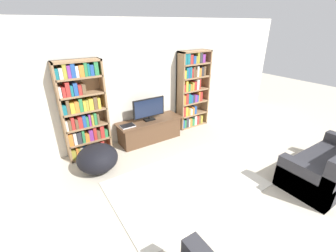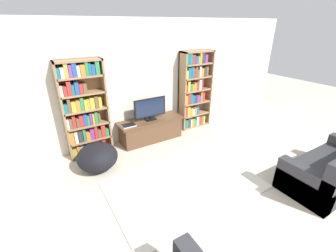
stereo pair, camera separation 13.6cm
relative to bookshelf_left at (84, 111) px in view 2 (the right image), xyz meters
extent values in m
cube|color=silver|center=(1.27, 0.19, 0.36)|extent=(8.80, 0.06, 2.60)
cube|color=#93704C|center=(-0.38, -0.01, 0.01)|extent=(0.04, 0.30, 1.91)
cube|color=#93704C|center=(0.43, -0.01, 0.01)|extent=(0.04, 0.30, 1.91)
cube|color=#93704C|center=(0.03, 0.12, 0.01)|extent=(0.84, 0.04, 1.91)
cube|color=#93704C|center=(0.03, -0.01, 0.94)|extent=(0.84, 0.30, 0.04)
cube|color=#93704C|center=(0.03, -0.01, -0.93)|extent=(0.81, 0.30, 0.04)
cube|color=#9E9333|center=(-0.32, -0.03, -0.81)|extent=(0.08, 0.24, 0.19)
cube|color=orange|center=(-0.25, -0.03, -0.80)|extent=(0.04, 0.24, 0.22)
cube|color=#9E9333|center=(-0.20, -0.03, -0.81)|extent=(0.04, 0.24, 0.20)
cube|color=silver|center=(-0.15, -0.03, -0.81)|extent=(0.05, 0.24, 0.19)
cube|color=#234C99|center=(-0.09, -0.03, -0.81)|extent=(0.06, 0.24, 0.20)
cube|color=brown|center=(-0.02, -0.03, -0.80)|extent=(0.05, 0.24, 0.23)
cube|color=gold|center=(0.04, -0.03, -0.82)|extent=(0.07, 0.24, 0.17)
cube|color=#9E9333|center=(0.11, -0.03, -0.82)|extent=(0.06, 0.24, 0.17)
cube|color=silver|center=(0.18, -0.03, -0.82)|extent=(0.07, 0.24, 0.18)
cube|color=#B72D28|center=(0.26, -0.03, -0.79)|extent=(0.07, 0.24, 0.24)
cube|color=#93704C|center=(0.03, -0.01, -0.61)|extent=(0.81, 0.30, 0.04)
cube|color=orange|center=(-0.32, -0.03, -0.47)|extent=(0.08, 0.24, 0.23)
cube|color=silver|center=(-0.24, -0.03, -0.48)|extent=(0.06, 0.24, 0.23)
cube|color=#333338|center=(-0.16, -0.03, -0.47)|extent=(0.08, 0.24, 0.23)
cube|color=#2D7F47|center=(-0.09, -0.03, -0.47)|extent=(0.05, 0.24, 0.25)
cube|color=orange|center=(-0.02, -0.03, -0.51)|extent=(0.08, 0.24, 0.17)
cube|color=#7F338C|center=(0.06, -0.03, -0.48)|extent=(0.08, 0.24, 0.22)
cube|color=#B72D28|center=(0.14, -0.03, -0.46)|extent=(0.06, 0.24, 0.26)
cube|color=brown|center=(0.21, -0.03, -0.50)|extent=(0.06, 0.24, 0.18)
cube|color=#B72D28|center=(0.29, -0.03, -0.46)|extent=(0.08, 0.24, 0.26)
cube|color=#2D7F47|center=(0.36, -0.03, -0.51)|extent=(0.06, 0.24, 0.16)
cube|color=#93704C|center=(0.03, -0.01, -0.29)|extent=(0.81, 0.30, 0.04)
cube|color=silver|center=(-0.34, -0.03, -0.18)|extent=(0.04, 0.24, 0.19)
cube|color=brown|center=(-0.29, -0.03, -0.18)|extent=(0.05, 0.24, 0.19)
cube|color=#B72D28|center=(-0.23, -0.03, -0.15)|extent=(0.06, 0.24, 0.24)
cube|color=brown|center=(-0.16, -0.03, -0.18)|extent=(0.05, 0.24, 0.18)
cube|color=#B72D28|center=(-0.10, -0.03, -0.16)|extent=(0.08, 0.24, 0.22)
cube|color=#234C99|center=(-0.02, -0.03, -0.16)|extent=(0.06, 0.24, 0.23)
cube|color=#2D7F47|center=(0.03, -0.03, -0.17)|extent=(0.04, 0.24, 0.20)
cube|color=#7F338C|center=(0.08, -0.03, -0.16)|extent=(0.04, 0.24, 0.23)
cube|color=#9E9333|center=(0.13, -0.03, -0.17)|extent=(0.04, 0.24, 0.21)
cube|color=#2D7F47|center=(0.19, -0.03, -0.15)|extent=(0.05, 0.24, 0.24)
cube|color=brown|center=(0.24, -0.03, -0.17)|extent=(0.04, 0.24, 0.20)
cube|color=#93704C|center=(0.03, -0.01, 0.03)|extent=(0.81, 0.30, 0.04)
cube|color=#196B75|center=(-0.32, -0.03, 0.13)|extent=(0.07, 0.24, 0.17)
cube|color=brown|center=(-0.26, -0.03, 0.17)|extent=(0.05, 0.24, 0.26)
cube|color=gold|center=(-0.19, -0.03, 0.14)|extent=(0.08, 0.24, 0.19)
cube|color=orange|center=(-0.11, -0.03, 0.15)|extent=(0.07, 0.24, 0.21)
cube|color=#2D7F47|center=(-0.04, -0.03, 0.17)|extent=(0.06, 0.24, 0.24)
cube|color=gold|center=(0.03, -0.03, 0.14)|extent=(0.05, 0.24, 0.19)
cube|color=#9E9333|center=(0.08, -0.03, 0.14)|extent=(0.04, 0.24, 0.20)
cube|color=gold|center=(0.15, -0.03, 0.15)|extent=(0.08, 0.24, 0.21)
cube|color=brown|center=(0.23, -0.03, 0.16)|extent=(0.06, 0.24, 0.23)
cube|color=gold|center=(0.30, -0.03, 0.15)|extent=(0.06, 0.24, 0.20)
cube|color=#93704C|center=(0.03, -0.01, 0.34)|extent=(0.81, 0.30, 0.04)
cube|color=silver|center=(-0.34, -0.03, 0.46)|extent=(0.04, 0.24, 0.19)
cube|color=#B72D28|center=(-0.28, -0.03, 0.45)|extent=(0.06, 0.24, 0.17)
cube|color=#B72D28|center=(-0.21, -0.03, 0.49)|extent=(0.07, 0.24, 0.25)
cube|color=#196B75|center=(-0.15, -0.03, 0.46)|extent=(0.04, 0.24, 0.18)
cube|color=#234C99|center=(-0.08, -0.03, 0.47)|extent=(0.07, 0.24, 0.22)
cube|color=#B72D28|center=(-0.01, -0.03, 0.45)|extent=(0.06, 0.24, 0.18)
cube|color=brown|center=(0.06, -0.03, 0.45)|extent=(0.07, 0.24, 0.18)
cube|color=#93704C|center=(0.03, -0.01, 0.66)|extent=(0.81, 0.30, 0.04)
cube|color=#196B75|center=(-0.33, -0.03, 0.77)|extent=(0.05, 0.24, 0.18)
cube|color=silver|center=(-0.27, -0.03, 0.77)|extent=(0.06, 0.24, 0.18)
cube|color=#9E9333|center=(-0.20, -0.03, 0.80)|extent=(0.06, 0.24, 0.25)
cube|color=#7F338C|center=(-0.14, -0.03, 0.79)|extent=(0.06, 0.24, 0.22)
cube|color=#234C99|center=(-0.07, -0.03, 0.81)|extent=(0.07, 0.24, 0.25)
cube|color=silver|center=(0.00, -0.03, 0.78)|extent=(0.05, 0.24, 0.19)
cube|color=orange|center=(0.07, -0.03, 0.78)|extent=(0.08, 0.24, 0.20)
cube|color=#2D7F47|center=(0.14, -0.03, 0.81)|extent=(0.05, 0.24, 0.26)
cube|color=#196B75|center=(0.19, -0.03, 0.79)|extent=(0.04, 0.24, 0.21)
cube|color=#234C99|center=(0.25, -0.03, 0.78)|extent=(0.06, 0.24, 0.19)
cube|color=#2D7F47|center=(0.33, -0.03, 0.81)|extent=(0.07, 0.24, 0.26)
cube|color=#93704C|center=(2.30, -0.01, 0.01)|extent=(0.04, 0.30, 1.91)
cube|color=#93704C|center=(3.11, -0.01, 0.01)|extent=(0.04, 0.30, 1.91)
cube|color=#93704C|center=(2.70, 0.12, 0.01)|extent=(0.84, 0.04, 1.91)
cube|color=#93704C|center=(2.70, -0.01, 0.94)|extent=(0.84, 0.30, 0.04)
cube|color=#93704C|center=(2.70, -0.01, -0.93)|extent=(0.81, 0.30, 0.04)
cube|color=#234C99|center=(2.34, -0.03, -0.80)|extent=(0.05, 0.24, 0.22)
cube|color=#2D7F47|center=(2.40, -0.03, -0.80)|extent=(0.05, 0.24, 0.21)
cube|color=#333338|center=(2.47, -0.03, -0.78)|extent=(0.08, 0.24, 0.26)
cube|color=silver|center=(2.53, -0.03, -0.81)|extent=(0.04, 0.24, 0.20)
cube|color=orange|center=(2.58, -0.03, -0.81)|extent=(0.06, 0.24, 0.20)
cube|color=#2D7F47|center=(2.66, -0.03, -0.82)|extent=(0.08, 0.24, 0.19)
cube|color=silver|center=(2.74, -0.03, -0.79)|extent=(0.07, 0.24, 0.23)
cube|color=#B72D28|center=(2.81, -0.03, -0.80)|extent=(0.06, 0.24, 0.23)
cube|color=brown|center=(2.87, -0.03, -0.79)|extent=(0.05, 0.24, 0.23)
cube|color=#9E9333|center=(2.94, -0.03, -0.80)|extent=(0.07, 0.24, 0.21)
cube|color=#93704C|center=(2.70, -0.01, -0.61)|extent=(0.81, 0.30, 0.04)
cube|color=#B72D28|center=(2.35, -0.03, -0.47)|extent=(0.07, 0.24, 0.24)
cube|color=gold|center=(2.43, -0.03, -0.47)|extent=(0.07, 0.24, 0.23)
cube|color=orange|center=(2.51, -0.03, -0.51)|extent=(0.07, 0.24, 0.16)
cube|color=silver|center=(2.58, -0.03, -0.51)|extent=(0.06, 0.24, 0.16)
cube|color=orange|center=(2.65, -0.03, -0.50)|extent=(0.05, 0.24, 0.18)
cube|color=#234C99|center=(2.71, -0.03, -0.49)|extent=(0.07, 0.24, 0.20)
cube|color=#93704C|center=(2.70, -0.01, -0.29)|extent=(0.81, 0.30, 0.04)
cube|color=orange|center=(2.35, -0.03, -0.16)|extent=(0.07, 0.24, 0.22)
cube|color=#B72D28|center=(2.43, -0.03, -0.14)|extent=(0.07, 0.24, 0.26)
cube|color=#196B75|center=(2.49, -0.03, -0.14)|extent=(0.04, 0.24, 0.26)
cube|color=#196B75|center=(2.54, -0.03, -0.17)|extent=(0.05, 0.24, 0.21)
cube|color=#234C99|center=(2.59, -0.03, -0.17)|extent=(0.04, 0.24, 0.20)
cube|color=#333338|center=(2.64, -0.03, -0.18)|extent=(0.05, 0.24, 0.18)
cube|color=#7F338C|center=(2.71, -0.03, -0.18)|extent=(0.07, 0.24, 0.18)
cube|color=#234C99|center=(2.77, -0.03, -0.19)|extent=(0.04, 0.24, 0.17)
cube|color=orange|center=(2.81, -0.03, -0.15)|extent=(0.04, 0.24, 0.25)
cube|color=#B72D28|center=(2.88, -0.03, -0.16)|extent=(0.07, 0.24, 0.23)
cube|color=#93704C|center=(2.70, -0.01, 0.03)|extent=(0.81, 0.30, 0.04)
cube|color=#B72D28|center=(2.34, -0.03, 0.13)|extent=(0.05, 0.24, 0.18)
cube|color=gold|center=(2.41, -0.03, 0.17)|extent=(0.06, 0.24, 0.25)
cube|color=#2D7F47|center=(2.48, -0.03, 0.13)|extent=(0.06, 0.24, 0.17)
cube|color=orange|center=(2.54, -0.03, 0.13)|extent=(0.05, 0.24, 0.16)
cube|color=#9E9333|center=(2.60, -0.03, 0.14)|extent=(0.05, 0.24, 0.19)
cube|color=#B72D28|center=(2.67, -0.03, 0.15)|extent=(0.08, 0.24, 0.20)
cube|color=silver|center=(2.75, -0.03, 0.17)|extent=(0.07, 0.24, 0.25)
cube|color=#B72D28|center=(2.81, -0.03, 0.17)|extent=(0.04, 0.24, 0.25)
cube|color=#93704C|center=(2.70, -0.01, 0.34)|extent=(0.81, 0.30, 0.04)
cube|color=gold|center=(2.34, -0.03, 0.46)|extent=(0.06, 0.24, 0.19)
cube|color=#196B75|center=(2.41, -0.03, 0.48)|extent=(0.06, 0.24, 0.24)
cube|color=#234C99|center=(2.46, -0.03, 0.49)|extent=(0.04, 0.24, 0.25)
cube|color=#196B75|center=(2.51, -0.03, 0.49)|extent=(0.05, 0.24, 0.25)
cube|color=#B72D28|center=(2.56, -0.03, 0.47)|extent=(0.04, 0.24, 0.21)
cube|color=brown|center=(2.61, -0.03, 0.48)|extent=(0.05, 0.24, 0.24)
cube|color=brown|center=(2.67, -0.03, 0.45)|extent=(0.05, 0.24, 0.18)
cube|color=silver|center=(2.73, -0.03, 0.49)|extent=(0.06, 0.24, 0.24)
cube|color=orange|center=(2.79, -0.03, 0.46)|extent=(0.07, 0.24, 0.19)
cube|color=#333338|center=(2.87, -0.03, 0.47)|extent=(0.07, 0.24, 0.21)
cube|color=brown|center=(2.94, -0.03, 0.48)|extent=(0.06, 0.24, 0.23)
cube|color=#93704C|center=(2.70, -0.01, 0.66)|extent=(0.81, 0.30, 0.04)
cube|color=#196B75|center=(2.35, -0.03, 0.80)|extent=(0.07, 0.24, 0.24)
cube|color=#196B75|center=(2.43, -0.03, 0.80)|extent=(0.08, 0.24, 0.25)
cube|color=#B72D28|center=(2.52, -0.03, 0.78)|extent=(0.08, 0.24, 0.21)
cube|color=#234C99|center=(2.60, -0.03, 0.77)|extent=(0.08, 0.24, 0.17)
cube|color=#9E9333|center=(2.67, -0.03, 0.77)|extent=(0.04, 0.24, 0.17)
cube|color=#9E9333|center=(2.72, -0.03, 0.81)|extent=(0.06, 0.24, 0.25)
cube|color=#333338|center=(2.80, -0.03, 0.80)|extent=(0.07, 0.24, 0.24)
cube|color=#7F338C|center=(2.89, -0.03, 0.78)|extent=(0.08, 0.24, 0.19)
cube|color=brown|center=(1.36, -0.13, -0.71)|extent=(1.39, 0.48, 0.46)
cube|color=brown|center=(1.36, -0.13, -0.46)|extent=(1.48, 0.51, 0.04)
cube|color=black|center=(1.36, -0.13, -0.43)|extent=(0.24, 0.16, 0.03)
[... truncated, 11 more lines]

